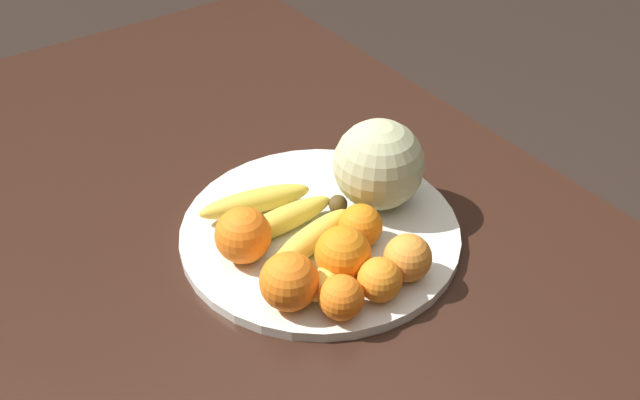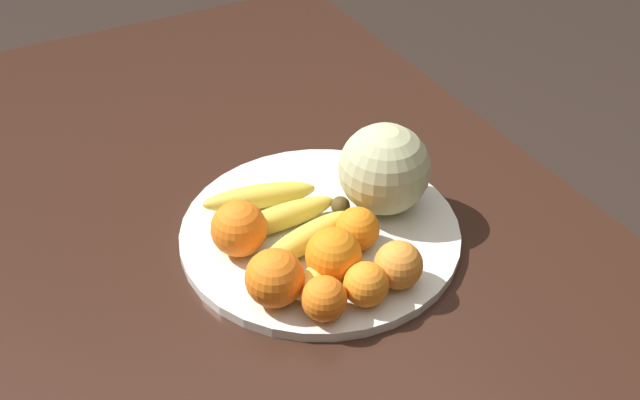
# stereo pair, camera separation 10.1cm
# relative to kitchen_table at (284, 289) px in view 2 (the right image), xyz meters

# --- Properties ---
(kitchen_table) EXTENTS (1.58, 0.90, 0.72)m
(kitchen_table) POSITION_rel_kitchen_table_xyz_m (0.00, 0.00, 0.00)
(kitchen_table) COLOR black
(kitchen_table) RESTS_ON ground_plane
(fruit_bowl) EXTENTS (0.39, 0.39, 0.02)m
(fruit_bowl) POSITION_rel_kitchen_table_xyz_m (-0.01, -0.05, 0.10)
(fruit_bowl) COLOR silver
(fruit_bowl) RESTS_ON kitchen_table
(melon) EXTENTS (0.13, 0.13, 0.13)m
(melon) POSITION_rel_kitchen_table_xyz_m (-0.01, -0.16, 0.17)
(melon) COLOR #B2B789
(melon) RESTS_ON fruit_bowl
(banana_bunch) EXTENTS (0.26, 0.19, 0.04)m
(banana_bunch) POSITION_rel_kitchen_table_xyz_m (-0.02, -0.02, 0.12)
(banana_bunch) COLOR #473819
(banana_bunch) RESTS_ON fruit_bowl
(orange_front_left) EXTENTS (0.07, 0.07, 0.07)m
(orange_front_left) POSITION_rel_kitchen_table_xyz_m (-0.10, -0.03, 0.14)
(orange_front_left) COLOR orange
(orange_front_left) RESTS_ON fruit_bowl
(orange_front_right) EXTENTS (0.07, 0.07, 0.07)m
(orange_front_right) POSITION_rel_kitchen_table_xyz_m (-0.11, 0.06, 0.14)
(orange_front_right) COLOR orange
(orange_front_right) RESTS_ON fruit_bowl
(orange_mid_center) EXTENTS (0.06, 0.06, 0.06)m
(orange_mid_center) POSITION_rel_kitchen_table_xyz_m (-0.15, -0.09, 0.13)
(orange_mid_center) COLOR orange
(orange_mid_center) RESTS_ON fruit_bowl
(orange_back_left) EXTENTS (0.06, 0.06, 0.06)m
(orange_back_left) POSITION_rel_kitchen_table_xyz_m (-0.07, -0.08, 0.13)
(orange_back_left) COLOR orange
(orange_back_left) RESTS_ON fruit_bowl
(orange_back_right) EXTENTS (0.08, 0.08, 0.08)m
(orange_back_right) POSITION_rel_kitchen_table_xyz_m (-0.00, 0.06, 0.14)
(orange_back_right) COLOR orange
(orange_back_right) RESTS_ON fruit_bowl
(orange_top_small) EXTENTS (0.06, 0.06, 0.06)m
(orange_top_small) POSITION_rel_kitchen_table_xyz_m (-0.16, -0.04, 0.13)
(orange_top_small) COLOR orange
(orange_top_small) RESTS_ON fruit_bowl
(orange_side_extra) EXTENTS (0.06, 0.06, 0.06)m
(orange_side_extra) POSITION_rel_kitchen_table_xyz_m (-0.16, 0.02, 0.13)
(orange_side_extra) COLOR orange
(orange_side_extra) RESTS_ON fruit_bowl
(produce_tag) EXTENTS (0.08, 0.08, 0.00)m
(produce_tag) POSITION_rel_kitchen_table_xyz_m (-0.03, -0.06, 0.10)
(produce_tag) COLOR white
(produce_tag) RESTS_ON fruit_bowl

